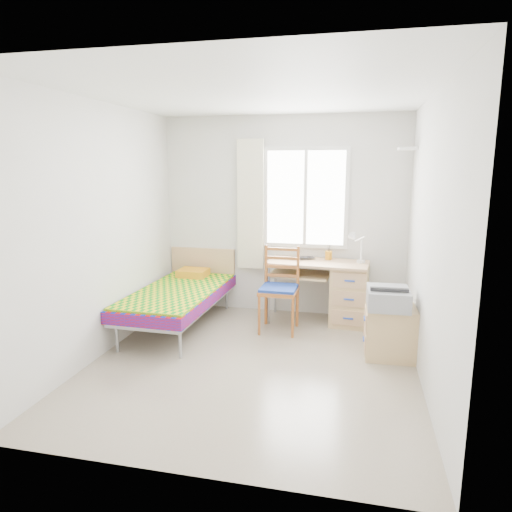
{
  "coord_description": "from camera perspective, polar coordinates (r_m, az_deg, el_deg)",
  "views": [
    {
      "loc": [
        0.97,
        -4.19,
        1.96
      ],
      "look_at": [
        -0.09,
        0.55,
        0.99
      ],
      "focal_mm": 32.0,
      "sensor_mm": 36.0,
      "label": 1
    }
  ],
  "objects": [
    {
      "name": "floor",
      "position": [
        4.73,
        -0.38,
        -13.25
      ],
      "size": [
        3.5,
        3.5,
        0.0
      ],
      "primitive_type": "plane",
      "color": "#BCAD93",
      "rests_on": "ground"
    },
    {
      "name": "ceiling",
      "position": [
        4.35,
        -0.43,
        19.7
      ],
      "size": [
        3.5,
        3.5,
        0.0
      ],
      "primitive_type": "plane",
      "rotation": [
        3.14,
        0.0,
        0.0
      ],
      "color": "white",
      "rests_on": "wall_back"
    },
    {
      "name": "wall_back",
      "position": [
        6.06,
        3.35,
        4.95
      ],
      "size": [
        3.2,
        0.0,
        3.2
      ],
      "primitive_type": "plane",
      "rotation": [
        1.57,
        0.0,
        0.0
      ],
      "color": "silver",
      "rests_on": "ground"
    },
    {
      "name": "wall_left",
      "position": [
        4.96,
        -18.74,
        3.0
      ],
      "size": [
        0.0,
        3.5,
        3.5
      ],
      "primitive_type": "plane",
      "rotation": [
        1.57,
        0.0,
        1.57
      ],
      "color": "silver",
      "rests_on": "ground"
    },
    {
      "name": "wall_right",
      "position": [
        4.29,
        20.91,
        1.65
      ],
      "size": [
        0.0,
        3.5,
        3.5
      ],
      "primitive_type": "plane",
      "rotation": [
        1.57,
        0.0,
        -1.57
      ],
      "color": "silver",
      "rests_on": "ground"
    },
    {
      "name": "window",
      "position": [
        5.97,
        6.21,
        7.23
      ],
      "size": [
        1.1,
        0.04,
        1.3
      ],
      "color": "white",
      "rests_on": "wall_back"
    },
    {
      "name": "curtain",
      "position": [
        6.06,
        -0.69,
        6.4
      ],
      "size": [
        0.35,
        0.05,
        1.7
      ],
      "primitive_type": "cube",
      "color": "beige",
      "rests_on": "wall_back"
    },
    {
      "name": "floating_shelf",
      "position": [
        5.62,
        18.39,
        12.61
      ],
      "size": [
        0.2,
        0.32,
        0.03
      ],
      "primitive_type": "cube",
      "color": "white",
      "rests_on": "wall_right"
    },
    {
      "name": "bed",
      "position": [
        5.71,
        -9.42,
        -4.73
      ],
      "size": [
        0.95,
        1.95,
        0.83
      ],
      "rotation": [
        0.0,
        0.0,
        -0.02
      ],
      "color": "#96989E",
      "rests_on": "floor"
    },
    {
      "name": "desk",
      "position": [
        5.84,
        10.9,
        -4.25
      ],
      "size": [
        1.28,
        0.66,
        0.78
      ],
      "rotation": [
        0.0,
        0.0,
        -0.07
      ],
      "color": "tan",
      "rests_on": "floor"
    },
    {
      "name": "chair",
      "position": [
        5.47,
        3.05,
        -3.5
      ],
      "size": [
        0.44,
        0.44,
        1.02
      ],
      "rotation": [
        0.0,
        0.0,
        -0.01
      ],
      "color": "brown",
      "rests_on": "floor"
    },
    {
      "name": "cabinet",
      "position": [
        4.98,
        16.36,
        -9.05
      ],
      "size": [
        0.52,
        0.46,
        0.54
      ],
      "rotation": [
        0.0,
        0.0,
        0.03
      ],
      "color": "tan",
      "rests_on": "floor"
    },
    {
      "name": "printer",
      "position": [
        4.83,
        16.18,
        -5.01
      ],
      "size": [
        0.42,
        0.49,
        0.2
      ],
      "rotation": [
        0.0,
        0.0,
        0.03
      ],
      "color": "#929499",
      "rests_on": "cabinet"
    },
    {
      "name": "laptop",
      "position": [
        5.85,
        5.86,
        -0.36
      ],
      "size": [
        0.38,
        0.31,
        0.03
      ],
      "primitive_type": "imported",
      "rotation": [
        0.0,
        0.0,
        0.37
      ],
      "color": "black",
      "rests_on": "desk"
    },
    {
      "name": "pen_cup",
      "position": [
        5.91,
        9.06,
        0.08
      ],
      "size": [
        0.1,
        0.1,
        0.11
      ],
      "primitive_type": "cylinder",
      "rotation": [
        0.0,
        0.0,
        -0.14
      ],
      "color": "orange",
      "rests_on": "desk"
    },
    {
      "name": "task_lamp",
      "position": [
        5.64,
        12.45,
        1.49
      ],
      "size": [
        0.22,
        0.32,
        0.41
      ],
      "rotation": [
        0.0,
        0.0,
        0.19
      ],
      "color": "white",
      "rests_on": "desk"
    },
    {
      "name": "book",
      "position": [
        5.88,
        5.48,
        -2.31
      ],
      "size": [
        0.19,
        0.26,
        0.02
      ],
      "primitive_type": "imported",
      "rotation": [
        0.0,
        0.0,
        0.01
      ],
      "color": "gray",
      "rests_on": "desk"
    }
  ]
}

